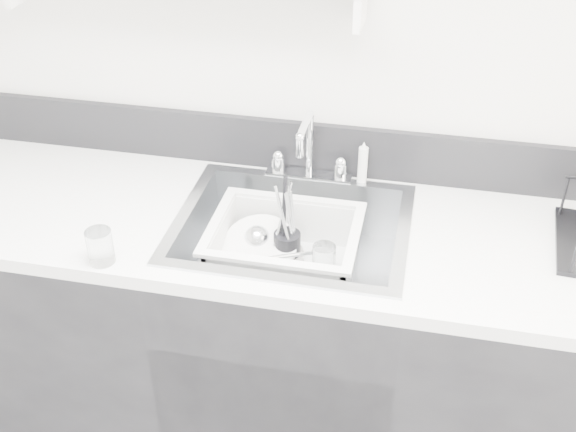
# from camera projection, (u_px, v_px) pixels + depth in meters

# --- Properties ---
(room_shell) EXTENTS (3.50, 3.00, 2.60)m
(room_shell) POSITION_uv_depth(u_px,v_px,m) (162.00, 78.00, 0.90)
(room_shell) COLOR silver
(room_shell) RESTS_ON ground
(counter_run) EXTENTS (3.20, 0.62, 0.92)m
(counter_run) POSITION_uv_depth(u_px,v_px,m) (291.00, 346.00, 2.23)
(counter_run) COLOR black
(counter_run) RESTS_ON ground
(backsplash) EXTENTS (3.20, 0.02, 0.16)m
(backsplash) POSITION_uv_depth(u_px,v_px,m) (312.00, 148.00, 2.17)
(backsplash) COLOR black
(backsplash) RESTS_ON counter_run
(sink) EXTENTS (0.64, 0.52, 0.20)m
(sink) POSITION_uv_depth(u_px,v_px,m) (292.00, 250.00, 2.03)
(sink) COLOR silver
(sink) RESTS_ON counter_run
(faucet) EXTENTS (0.26, 0.18, 0.23)m
(faucet) POSITION_uv_depth(u_px,v_px,m) (309.00, 162.00, 2.14)
(faucet) COLOR silver
(faucet) RESTS_ON counter_run
(side_sprayer) EXTENTS (0.03, 0.03, 0.14)m
(side_sprayer) POSITION_uv_depth(u_px,v_px,m) (363.00, 163.00, 2.12)
(side_sprayer) COLOR silver
(side_sprayer) RESTS_ON counter_run
(wash_tub) EXTENTS (0.42, 0.34, 0.16)m
(wash_tub) POSITION_uv_depth(u_px,v_px,m) (284.00, 250.00, 2.02)
(wash_tub) COLOR silver
(wash_tub) RESTS_ON sink
(plate_stack) EXTENTS (0.26, 0.25, 0.10)m
(plate_stack) POSITION_uv_depth(u_px,v_px,m) (263.00, 255.00, 2.07)
(plate_stack) COLOR white
(plate_stack) RESTS_ON wash_tub
(utensil_cup) EXTENTS (0.08, 0.08, 0.26)m
(utensil_cup) POSITION_uv_depth(u_px,v_px,m) (287.00, 245.00, 2.06)
(utensil_cup) COLOR black
(utensil_cup) RESTS_ON wash_tub
(ladle) EXTENTS (0.27, 0.29, 0.08)m
(ladle) POSITION_uv_depth(u_px,v_px,m) (269.00, 258.00, 2.03)
(ladle) COLOR silver
(ladle) RESTS_ON wash_tub
(tumbler_in_tub) EXTENTS (0.08, 0.08, 0.09)m
(tumbler_in_tub) POSITION_uv_depth(u_px,v_px,m) (324.00, 260.00, 2.02)
(tumbler_in_tub) COLOR white
(tumbler_in_tub) RESTS_ON wash_tub
(tumbler_counter) EXTENTS (0.09, 0.09, 0.09)m
(tumbler_counter) POSITION_uv_depth(u_px,v_px,m) (100.00, 247.00, 1.81)
(tumbler_counter) COLOR white
(tumbler_counter) RESTS_ON counter_run
(bowl_small) EXTENTS (0.14, 0.14, 0.04)m
(bowl_small) POSITION_uv_depth(u_px,v_px,m) (312.00, 286.00, 1.97)
(bowl_small) COLOR white
(bowl_small) RESTS_ON wash_tub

